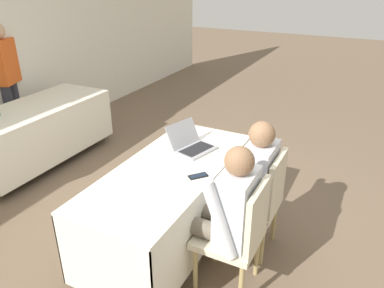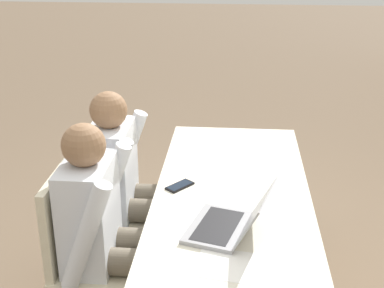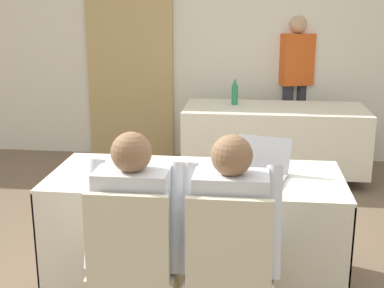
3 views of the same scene
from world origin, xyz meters
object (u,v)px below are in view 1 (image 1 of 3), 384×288
(chair_near_left, at_px, (239,233))
(person_white_shirt, at_px, (249,179))
(person_checkered_shirt, at_px, (226,210))
(person_red_shirt, at_px, (7,78))
(laptop, at_px, (192,145))
(chair_near_right, at_px, (260,199))
(cell_phone, at_px, (198,176))

(chair_near_left, xyz_separation_m, person_white_shirt, (0.48, 0.10, 0.16))
(person_checkered_shirt, bearing_deg, chair_near_left, 90.00)
(person_red_shirt, bearing_deg, chair_near_left, -127.53)
(laptop, xyz_separation_m, chair_near_right, (-0.14, -0.68, -0.28))
(chair_near_left, bearing_deg, laptop, -132.22)
(cell_phone, relative_size, person_checkered_shirt, 0.14)
(chair_near_left, height_order, person_checkered_shirt, person_checkered_shirt)
(chair_near_right, height_order, person_white_shirt, person_white_shirt)
(chair_near_right, xyz_separation_m, person_white_shirt, (0.00, 0.10, 0.16))
(person_checkered_shirt, bearing_deg, laptop, -136.91)
(laptop, bearing_deg, chair_near_left, -116.61)
(laptop, bearing_deg, person_red_shirt, 97.21)
(cell_phone, height_order, person_checkered_shirt, person_checkered_shirt)
(laptop, distance_m, chair_near_right, 0.75)
(chair_near_left, distance_m, person_white_shirt, 0.52)
(cell_phone, height_order, chair_near_left, chair_near_left)
(person_white_shirt, relative_size, person_red_shirt, 0.73)
(chair_near_right, bearing_deg, chair_near_left, 0.00)
(person_white_shirt, bearing_deg, laptop, -103.18)
(laptop, relative_size, person_white_shirt, 0.36)
(person_white_shirt, height_order, person_red_shirt, person_red_shirt)
(cell_phone, relative_size, person_red_shirt, 0.10)
(chair_near_left, xyz_separation_m, chair_near_right, (0.48, 0.00, 0.00))
(laptop, distance_m, person_red_shirt, 2.89)
(laptop, height_order, person_red_shirt, person_red_shirt)
(laptop, height_order, cell_phone, laptop)
(cell_phone, height_order, person_red_shirt, person_red_shirt)
(cell_phone, distance_m, person_white_shirt, 0.43)
(person_red_shirt, bearing_deg, chair_near_right, -120.10)
(chair_near_left, distance_m, person_checkered_shirt, 0.19)
(person_white_shirt, bearing_deg, chair_near_left, 12.03)
(person_white_shirt, distance_m, person_red_shirt, 3.48)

